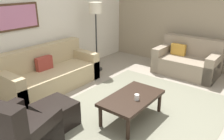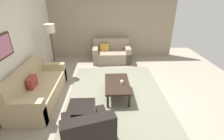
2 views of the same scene
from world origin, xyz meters
TOP-DOWN VIEW (x-y plane):
  - ground_plane at (0.00, 0.00)m, footprint 8.00×8.00m
  - rear_partition at (0.00, 2.60)m, footprint 6.00×0.12m
  - stone_feature_panel at (3.00, 0.00)m, footprint 0.12×5.20m
  - area_rug at (0.00, 0.00)m, footprint 3.37×2.62m
  - couch_main at (-0.21, 2.10)m, footprint 2.10×0.90m
  - couch_loveseat at (2.44, 0.04)m, footprint 0.90×1.48m
  - ottoman at (-1.06, 0.82)m, footprint 0.56×0.56m
  - coffee_table at (-0.16, -0.01)m, footprint 1.10×0.64m
  - cup at (-0.20, -0.13)m, footprint 0.08×0.08m
  - lamp_standing at (1.22, 1.98)m, footprint 0.32×0.32m
  - framed_artwork at (-0.49, 2.51)m, footprint 0.89×0.04m

SIDE VIEW (x-z plane):
  - ground_plane at x=0.00m, z-range 0.00..0.00m
  - area_rug at x=0.00m, z-range 0.00..0.01m
  - ottoman at x=-1.06m, z-range 0.00..0.40m
  - couch_main at x=-0.21m, z-range -0.14..0.74m
  - couch_loveseat at x=2.44m, z-range -0.14..0.74m
  - coffee_table at x=-0.16m, z-range 0.15..0.56m
  - cup at x=-0.20m, z-range 0.41..0.50m
  - rear_partition at x=0.00m, z-range 0.00..2.80m
  - stone_feature_panel at x=3.00m, z-range 0.00..2.80m
  - lamp_standing at x=1.22m, z-range 0.55..2.26m
  - framed_artwork at x=-0.49m, z-range 1.25..1.77m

